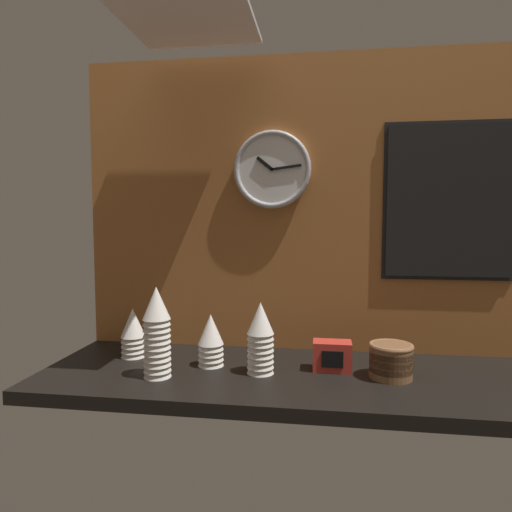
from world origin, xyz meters
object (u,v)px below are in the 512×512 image
(cup_stack_center_left, at_px, (211,340))
(bowl_stack_right, at_px, (391,360))
(napkin_dispenser, at_px, (332,356))
(cup_stack_center, at_px, (260,338))
(wall_clock, at_px, (272,170))
(cup_stack_far_left, at_px, (133,333))
(menu_board, at_px, (449,201))
(cup_stack_left, at_px, (157,332))

(cup_stack_center_left, distance_m, bowl_stack_right, 0.56)
(bowl_stack_right, distance_m, napkin_dispenser, 0.18)
(cup_stack_center, height_order, bowl_stack_right, cup_stack_center)
(cup_stack_center, bearing_deg, wall_clock, 88.92)
(cup_stack_far_left, distance_m, napkin_dispenser, 0.68)
(cup_stack_center_left, bearing_deg, napkin_dispenser, 1.58)
(napkin_dispenser, bearing_deg, menu_board, 28.82)
(cup_stack_far_left, xyz_separation_m, bowl_stack_right, (0.85, -0.09, -0.03))
(wall_clock, xyz_separation_m, menu_board, (0.60, 0.01, -0.11))
(cup_stack_far_left, height_order, napkin_dispenser, cup_stack_far_left)
(cup_stack_far_left, height_order, menu_board, menu_board)
(cup_stack_center_left, relative_size, wall_clock, 0.61)
(cup_stack_center_left, distance_m, cup_stack_far_left, 0.29)
(cup_stack_center_left, distance_m, napkin_dispenser, 0.39)
(cup_stack_left, distance_m, wall_clock, 0.69)
(napkin_dispenser, bearing_deg, cup_stack_left, -165.28)
(cup_stack_left, xyz_separation_m, wall_clock, (0.31, 0.34, 0.51))
(bowl_stack_right, distance_m, menu_board, 0.58)
(cup_stack_center_left, relative_size, cup_stack_far_left, 1.00)
(cup_stack_far_left, bearing_deg, napkin_dispenser, -3.61)
(cup_stack_center, xyz_separation_m, menu_board, (0.61, 0.27, 0.42))
(cup_stack_left, relative_size, bowl_stack_right, 2.09)
(cup_stack_center_left, bearing_deg, menu_board, 16.11)
(bowl_stack_right, distance_m, wall_clock, 0.75)
(menu_board, distance_m, napkin_dispenser, 0.66)
(cup_stack_center, bearing_deg, cup_stack_center_left, 163.86)
(cup_stack_left, bearing_deg, napkin_dispenser, 14.72)
(wall_clock, xyz_separation_m, napkin_dispenser, (0.21, -0.20, -0.60))
(cup_stack_center_left, xyz_separation_m, cup_stack_left, (-0.13, -0.13, 0.05))
(wall_clock, bearing_deg, napkin_dispenser, -43.67)
(cup_stack_center, relative_size, napkin_dispenser, 1.86)
(cup_stack_far_left, relative_size, napkin_dispenser, 1.42)
(bowl_stack_right, xyz_separation_m, wall_clock, (-0.39, 0.25, 0.59))
(cup_stack_center_left, xyz_separation_m, napkin_dispenser, (0.39, 0.01, -0.04))
(cup_stack_far_left, height_order, wall_clock, wall_clock)
(napkin_dispenser, bearing_deg, wall_clock, 136.33)
(cup_stack_center_left, bearing_deg, bowl_stack_right, -3.47)
(cup_stack_center, bearing_deg, cup_stack_far_left, 167.38)
(cup_stack_center_left, distance_m, cup_stack_center, 0.18)
(wall_clock, bearing_deg, cup_stack_left, -131.99)
(cup_stack_center_left, bearing_deg, cup_stack_far_left, 169.49)
(cup_stack_far_left, relative_size, bowl_stack_right, 1.29)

